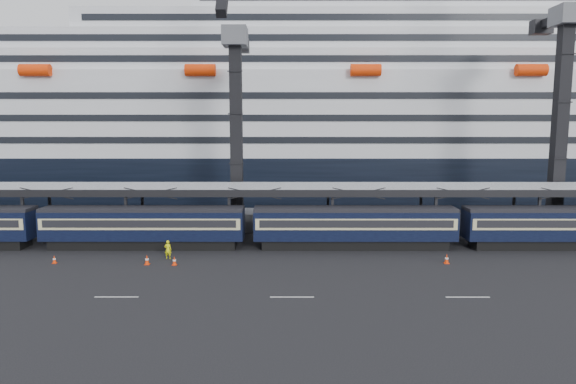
% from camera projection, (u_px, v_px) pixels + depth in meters
% --- Properties ---
extents(ground, '(260.00, 260.00, 0.00)m').
position_uv_depth(ground, '(476.00, 280.00, 38.93)').
color(ground, black).
rests_on(ground, ground).
extents(train, '(133.05, 3.00, 4.05)m').
position_uv_depth(train, '(390.00, 225.00, 48.56)').
color(train, black).
rests_on(train, ground).
extents(canopy, '(130.00, 6.25, 5.53)m').
position_uv_depth(canopy, '(429.00, 188.00, 52.11)').
color(canopy, gray).
rests_on(canopy, ground).
extents(cruise_ship, '(214.09, 28.84, 34.00)m').
position_uv_depth(cruise_ship, '(370.00, 120.00, 82.87)').
color(cruise_ship, black).
rests_on(cruise_ship, ground).
extents(crane_dark_near, '(4.50, 17.75, 35.08)m').
position_uv_depth(crane_dark_near, '(236.00, 122.00, 55.80)').
color(crane_dark_near, '#4D4F55').
rests_on(crane_dark_near, ground).
extents(crane_dark_mid, '(4.50, 18.24, 39.64)m').
position_uv_depth(crane_dark_mid, '(563.00, 108.00, 54.56)').
color(crane_dark_mid, '#4D4F55').
rests_on(crane_dark_mid, ground).
extents(worker, '(0.62, 0.42, 1.65)m').
position_uv_depth(worker, '(168.00, 250.00, 44.79)').
color(worker, '#F5F90D').
rests_on(worker, ground).
extents(traffic_cone_a, '(0.35, 0.35, 0.70)m').
position_uv_depth(traffic_cone_a, '(54.00, 259.00, 43.42)').
color(traffic_cone_a, '#FF3708').
rests_on(traffic_cone_a, ground).
extents(traffic_cone_b, '(0.42, 0.42, 0.85)m').
position_uv_depth(traffic_cone_b, '(147.00, 260.00, 43.04)').
color(traffic_cone_b, '#FF3708').
rests_on(traffic_cone_b, ground).
extents(traffic_cone_c, '(0.38, 0.38, 0.77)m').
position_uv_depth(traffic_cone_c, '(174.00, 261.00, 42.88)').
color(traffic_cone_c, '#FF3708').
rests_on(traffic_cone_c, ground).
extents(traffic_cone_d, '(0.42, 0.42, 0.84)m').
position_uv_depth(traffic_cone_d, '(447.00, 259.00, 43.36)').
color(traffic_cone_d, '#FF3708').
rests_on(traffic_cone_d, ground).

